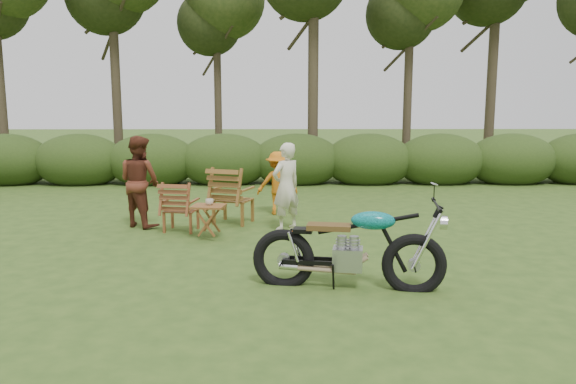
{
  "coord_description": "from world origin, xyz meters",
  "views": [
    {
      "loc": [
        -0.43,
        -6.48,
        2.26
      ],
      "look_at": [
        -0.33,
        1.9,
        0.9
      ],
      "focal_mm": 35.0,
      "sensor_mm": 36.0,
      "label": 1
    }
  ],
  "objects_px": {
    "side_table": "(209,222)",
    "adult_a": "(286,230)",
    "child": "(278,214)",
    "lawn_chair_right": "(234,223)",
    "adult_b": "(141,226)",
    "motorcycle": "(347,287)",
    "lawn_chair_left": "(182,231)",
    "cup": "(209,202)"
  },
  "relations": [
    {
      "from": "side_table",
      "to": "adult_a",
      "type": "distance_m",
      "value": 1.47
    },
    {
      "from": "adult_a",
      "to": "child",
      "type": "xyz_separation_m",
      "value": [
        -0.16,
        1.4,
        0.0
      ]
    },
    {
      "from": "lawn_chair_right",
      "to": "adult_b",
      "type": "height_order",
      "value": "adult_b"
    },
    {
      "from": "child",
      "to": "motorcycle",
      "type": "bearing_deg",
      "value": 93.76
    },
    {
      "from": "lawn_chair_left",
      "to": "adult_a",
      "type": "xyz_separation_m",
      "value": [
        1.84,
        0.09,
        0.0
      ]
    },
    {
      "from": "cup",
      "to": "adult_a",
      "type": "relative_size",
      "value": 0.08
    },
    {
      "from": "cup",
      "to": "adult_b",
      "type": "distance_m",
      "value": 1.77
    },
    {
      "from": "lawn_chair_left",
      "to": "side_table",
      "type": "xyz_separation_m",
      "value": [
        0.56,
        -0.56,
        0.28
      ]
    },
    {
      "from": "lawn_chair_right",
      "to": "adult_b",
      "type": "relative_size",
      "value": 0.64
    },
    {
      "from": "motorcycle",
      "to": "lawn_chair_left",
      "type": "distance_m",
      "value": 3.99
    },
    {
      "from": "lawn_chair_left",
      "to": "side_table",
      "type": "relative_size",
      "value": 1.56
    },
    {
      "from": "adult_b",
      "to": "child",
      "type": "height_order",
      "value": "adult_b"
    },
    {
      "from": "cup",
      "to": "child",
      "type": "distance_m",
      "value": 2.38
    },
    {
      "from": "lawn_chair_right",
      "to": "side_table",
      "type": "xyz_separation_m",
      "value": [
        -0.3,
        -1.2,
        0.28
      ]
    },
    {
      "from": "side_table",
      "to": "cup",
      "type": "relative_size",
      "value": 4.33
    },
    {
      "from": "side_table",
      "to": "child",
      "type": "height_order",
      "value": "child"
    },
    {
      "from": "motorcycle",
      "to": "side_table",
      "type": "relative_size",
      "value": 3.94
    },
    {
      "from": "lawn_chair_right",
      "to": "side_table",
      "type": "bearing_deg",
      "value": 95.34
    },
    {
      "from": "side_table",
      "to": "adult_b",
      "type": "height_order",
      "value": "adult_b"
    },
    {
      "from": "motorcycle",
      "to": "child",
      "type": "height_order",
      "value": "motorcycle"
    },
    {
      "from": "lawn_chair_right",
      "to": "child",
      "type": "relative_size",
      "value": 0.83
    },
    {
      "from": "motorcycle",
      "to": "side_table",
      "type": "distance_m",
      "value": 3.22
    },
    {
      "from": "lawn_chair_left",
      "to": "motorcycle",
      "type": "bearing_deg",
      "value": 139.69
    },
    {
      "from": "lawn_chair_right",
      "to": "child",
      "type": "distance_m",
      "value": 1.18
    },
    {
      "from": "adult_b",
      "to": "lawn_chair_left",
      "type": "bearing_deg",
      "value": -172.72
    },
    {
      "from": "adult_a",
      "to": "child",
      "type": "height_order",
      "value": "adult_a"
    },
    {
      "from": "adult_b",
      "to": "child",
      "type": "distance_m",
      "value": 2.72
    },
    {
      "from": "lawn_chair_left",
      "to": "child",
      "type": "relative_size",
      "value": 0.7
    },
    {
      "from": "side_table",
      "to": "child",
      "type": "xyz_separation_m",
      "value": [
        1.13,
        2.05,
        -0.28
      ]
    },
    {
      "from": "side_table",
      "to": "cup",
      "type": "xyz_separation_m",
      "value": [
        0.01,
        0.03,
        0.33
      ]
    },
    {
      "from": "motorcycle",
      "to": "side_table",
      "type": "height_order",
      "value": "motorcycle"
    },
    {
      "from": "side_table",
      "to": "cup",
      "type": "distance_m",
      "value": 0.33
    },
    {
      "from": "lawn_chair_right",
      "to": "cup",
      "type": "xyz_separation_m",
      "value": [
        -0.29,
        -1.17,
        0.61
      ]
    },
    {
      "from": "cup",
      "to": "adult_b",
      "type": "xyz_separation_m",
      "value": [
        -1.37,
        0.92,
        -0.61
      ]
    },
    {
      "from": "motorcycle",
      "to": "child",
      "type": "bearing_deg",
      "value": 110.32
    },
    {
      "from": "adult_b",
      "to": "adult_a",
      "type": "bearing_deg",
      "value": -153.07
    },
    {
      "from": "adult_a",
      "to": "child",
      "type": "bearing_deg",
      "value": -120.06
    },
    {
      "from": "cup",
      "to": "child",
      "type": "xyz_separation_m",
      "value": [
        1.11,
        2.02,
        -0.61
      ]
    },
    {
      "from": "lawn_chair_right",
      "to": "adult_a",
      "type": "height_order",
      "value": "adult_a"
    },
    {
      "from": "side_table",
      "to": "cup",
      "type": "height_order",
      "value": "cup"
    },
    {
      "from": "cup",
      "to": "adult_a",
      "type": "height_order",
      "value": "adult_a"
    },
    {
      "from": "cup",
      "to": "adult_a",
      "type": "distance_m",
      "value": 1.54
    }
  ]
}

